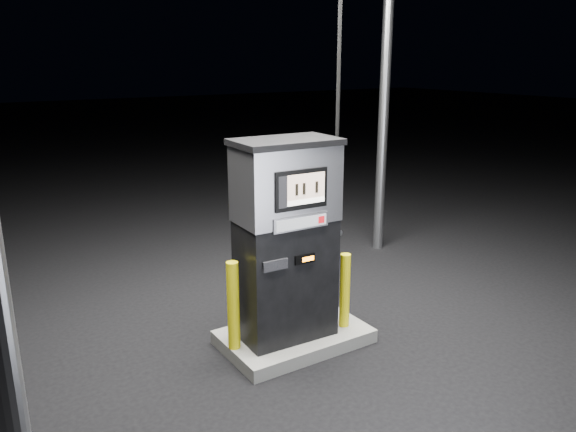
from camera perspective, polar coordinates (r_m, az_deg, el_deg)
ground at (r=6.51m, az=0.63°, el=-12.73°), size 80.00×80.00×0.00m
pump_island at (r=6.47m, az=0.63°, el=-12.15°), size 1.60×1.00×0.15m
fuel_dispenser at (r=5.93m, az=-0.18°, el=-2.30°), size 1.20×0.68×4.50m
bollard_left at (r=5.92m, az=-5.58°, el=-9.05°), size 0.17×0.17×0.96m
bollard_right at (r=6.40m, az=5.78°, el=-7.53°), size 0.15×0.15×0.86m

